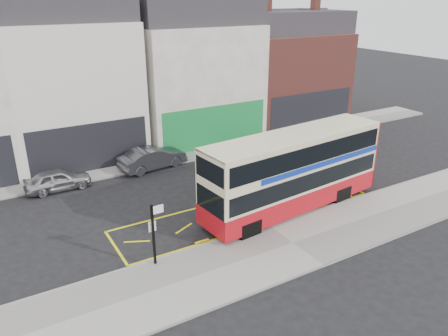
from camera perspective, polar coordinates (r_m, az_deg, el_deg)
ground at (r=21.93m, az=5.17°, el=-7.28°), size 120.00×120.00×0.00m
pavement at (r=20.34m, az=8.97°, el=-9.77°), size 40.00×4.00×0.15m
kerb at (r=21.63m, az=5.75°, el=-7.52°), size 40.00×0.15×0.15m
far_pavement at (r=30.66m, az=-6.77°, el=1.58°), size 50.00×3.00×0.15m
road_markings at (r=23.08m, az=2.87°, el=-5.61°), size 14.00×3.40×0.01m
terrace_left at (r=31.43m, az=-19.64°, el=10.91°), size 8.00×8.01×11.80m
terrace_green_shop at (r=34.31m, az=-4.48°, el=12.51°), size 9.00×8.01×11.30m
terrace_right at (r=39.13m, az=7.75°, el=12.81°), size 9.00×8.01×10.30m
double_decker_bus at (r=22.68m, az=9.14°, el=-0.32°), size 10.61×3.38×4.16m
bus_stop_post at (r=18.07m, az=-9.10°, el=-7.75°), size 0.68×0.12×2.74m
car_silver at (r=26.97m, az=-20.89°, el=-1.44°), size 3.69×1.52×1.25m
car_grey at (r=28.61m, az=-9.28°, el=1.32°), size 4.61×2.20×1.46m
car_white at (r=31.62m, az=7.23°, el=3.50°), size 5.55×3.39×1.50m
street_tree_right at (r=32.71m, az=-0.52°, el=9.91°), size 2.61×2.61×5.63m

